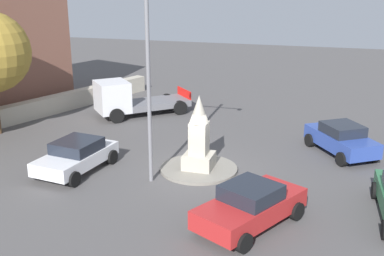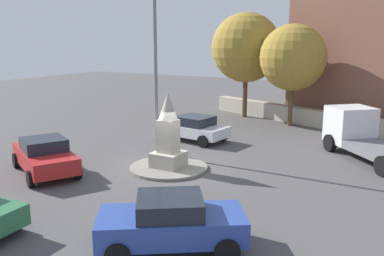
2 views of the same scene
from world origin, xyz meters
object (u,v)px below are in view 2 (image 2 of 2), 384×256
Objects in this scene: monument at (168,136)px; streetlamp at (155,46)px; car_white_passing at (193,128)px; tree_mid_cluster at (293,58)px; corner_building at (376,55)px; car_red_parked_right at (45,155)px; car_blue_waiting at (171,222)px; tree_near_wall at (246,48)px; truck_white_parked_left at (362,134)px.

monument is 4.31m from streetlamp.
car_white_passing is 0.64× the size of tree_mid_cluster.
streetlamp reaches higher than monument.
monument is 0.34× the size of corner_building.
car_red_parked_right is at bearing -54.73° from monument.
streetlamp is 10.15m from car_blue_waiting.
tree_near_wall reaches higher than car_blue_waiting.
monument reaches higher than car_white_passing.
streetlamp is at bearing -28.26° from corner_building.
car_red_parked_right is 21.89m from corner_building.
tree_mid_cluster is (-11.51, 1.86, 2.84)m from monument.
car_white_passing is 13.97m from corner_building.
car_blue_waiting is at bearing 33.03° from monument.
car_white_passing is (-3.41, 0.08, -4.42)m from streetlamp.
tree_mid_cluster is at bearing 152.40° from car_white_passing.
monument is at bearing -47.63° from truck_white_parked_left.
tree_mid_cluster reaches higher than car_blue_waiting.
monument is at bearing 125.27° from car_red_parked_right.
corner_building reaches higher than truck_white_parked_left.
tree_near_wall is (-15.87, 2.33, 4.09)m from car_red_parked_right.
monument is 6.98m from car_blue_waiting.
monument is 0.37× the size of streetlamp.
car_red_parked_right is (-2.88, -7.94, -0.01)m from car_blue_waiting.
corner_building reaches higher than car_white_passing.
tree_mid_cluster is at bearing -136.75° from truck_white_parked_left.
tree_mid_cluster is at bearing 157.38° from car_red_parked_right.
truck_white_parked_left is at bearing 165.81° from car_blue_waiting.
car_blue_waiting is 17.79m from tree_mid_cluster.
truck_white_parked_left is 7.95m from tree_mid_cluster.
car_white_passing is 8.49m from truck_white_parked_left.
streetlamp is 10.51m from truck_white_parked_left.
streetlamp is at bearing -1.29° from car_white_passing.
corner_building is (-16.03, 6.14, 2.93)m from monument.
car_red_parked_right is at bearing -8.35° from tree_near_wall.
corner_building is at bearing 173.84° from car_blue_waiting.
truck_white_parked_left is (-4.67, 8.47, -4.10)m from streetlamp.
car_blue_waiting reaches higher than car_white_passing.
truck_white_parked_left is 10.38m from corner_building.
tree_mid_cluster reaches higher than car_red_parked_right.
tree_mid_cluster is (4.52, -4.28, -0.09)m from corner_building.
car_blue_waiting is 0.92× the size of car_red_parked_right.
streetlamp reaches higher than tree_near_wall.
truck_white_parked_left reaches higher than car_red_parked_right.
truck_white_parked_left is at bearing 43.25° from tree_mid_cluster.
streetlamp is 16.45m from corner_building.
streetlamp is 1.36× the size of tree_mid_cluster.
corner_building is (-21.85, 2.36, 3.63)m from car_blue_waiting.
corner_building is 6.22m from tree_mid_cluster.
corner_building is 1.48× the size of tree_mid_cluster.
car_blue_waiting is at bearing 6.33° from tree_mid_cluster.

